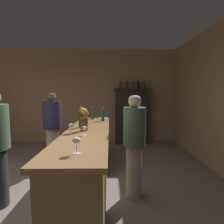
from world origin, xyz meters
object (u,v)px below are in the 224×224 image
Objects in this scene: wine_glass_front at (71,126)px; flower_arrangement at (84,119)px; patron_tall at (53,127)px; wine_glass_mid at (76,141)px; wine_glass_spare at (87,114)px; bartender at (134,142)px; wine_glass_rear at (84,129)px; cheese_plate at (103,118)px; wine_bottle_merlot at (92,112)px; wine_bottle_pinot at (81,118)px; display_bottle_center at (133,84)px; wine_bottle_syrah at (103,114)px; display_cabinet at (132,115)px; display_bottle_left at (121,84)px; display_bottle_midright at (138,84)px; bar_counter at (89,160)px; display_bottle_right at (144,84)px; display_bottle_midleft at (127,84)px.

flower_arrangement reaches higher than wine_glass_front.
wine_glass_mid is at bearing -8.43° from patron_tall.
wine_glass_spare reaches higher than wine_glass_front.
bartender is (0.85, -1.31, -0.27)m from wine_glass_spare.
wine_glass_rear is 0.36× the size of flower_arrangement.
wine_glass_spare is 0.46× the size of flower_arrangement.
flower_arrangement is 1.72× the size of cheese_plate.
wine_bottle_merlot is 2.69× the size of wine_glass_rear.
patron_tall is (-0.74, 0.87, -0.31)m from wine_bottle_pinot.
wine_bottle_syrah is at bearing -113.28° from display_bottle_center.
wine_glass_front is 0.40× the size of flower_arrangement.
wine_glass_spare is at bearing -126.39° from display_bottle_center.
display_cabinet is 5.10× the size of wine_bottle_pinot.
display_bottle_left is 1.09× the size of display_bottle_midright.
wine_glass_spare is at bearing 91.78° from wine_bottle_pinot.
bartender reaches higher than bar_counter.
display_bottle_right is at bearing 0.00° from display_bottle_midright.
display_cabinet is at bearing 180.00° from display_bottle_midright.
bar_counter is 1.28m from wine_bottle_merlot.
flower_arrangement is 3.27m from display_bottle_right.
bar_counter is at bearing -98.68° from cheese_plate.
display_bottle_right is (1.40, 1.66, 0.67)m from wine_bottle_merlot.
bartender is (-0.67, -2.93, -0.98)m from display_bottle_right.
wine_bottle_syrah is (0.19, 0.82, 0.64)m from bar_counter.
display_bottle_left is at bearing 80.86° from wine_glass_mid.
patron_tall is at bearing -45.11° from bartender.
bar_counter is 14.67× the size of cheese_plate.
patron_tall is at bearing -142.31° from display_bottle_right.
wine_glass_mid is (-0.98, -3.90, 0.22)m from display_cabinet.
bartender reaches higher than wine_glass_rear.
wine_bottle_merlot is 1.49m from bartender.
wine_bottle_pinot is 2.80m from display_bottle_left.
wine_bottle_merlot is 2.00m from display_bottle_midleft.
display_bottle_left reaches higher than wine_bottle_syrah.
wine_glass_spare is 0.56× the size of display_bottle_midright.
wine_bottle_pinot reaches higher than bar_counter.
wine_bottle_merlot is (-0.04, 1.11, 0.64)m from bar_counter.
patron_tall is at bearing 130.08° from bar_counter.
display_bottle_left reaches higher than wine_glass_front.
display_bottle_center is at bearing 69.56° from flower_arrangement.
display_cabinet is 5.12× the size of wine_bottle_merlot.
cheese_plate is at bearing -126.84° from display_bottle_right.
display_bottle_midright is 0.18× the size of patron_tall.
wine_glass_rear is (-0.03, 0.71, -0.03)m from wine_glass_mid.
wine_bottle_merlot reaches higher than bar_counter.
wine_glass_rear is at bearing -81.26° from flower_arrangement.
bartender is (0.82, -0.33, -0.31)m from wine_bottle_pinot.
bar_counter is 8.57× the size of wine_bottle_syrah.
flower_arrangement reaches higher than wine_glass_spare.
wine_bottle_syrah is 2.16m from display_bottle_midleft.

